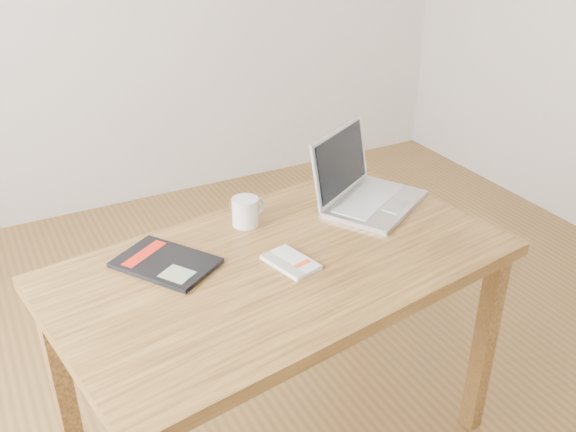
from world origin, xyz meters
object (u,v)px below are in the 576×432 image
black_guidebook (166,263)px  coffee_mug (246,211)px  white_guidebook (291,262)px  laptop (363,188)px  desk (282,286)px

black_guidebook → coffee_mug: bearing=-12.9°
white_guidebook → laptop: (0.40, 0.23, 0.04)m
white_guidebook → laptop: laptop is taller
white_guidebook → coffee_mug: 0.28m
white_guidebook → coffee_mug: size_ratio=1.49×
laptop → desk: bearing=176.2°
desk → laptop: bearing=17.1°
white_guidebook → laptop: 0.46m
black_guidebook → laptop: (0.71, 0.07, 0.04)m
desk → white_guidebook: (0.01, -0.03, 0.10)m
white_guidebook → coffee_mug: coffee_mug is taller
desk → laptop: laptop is taller
white_guidebook → black_guidebook: same height
black_guidebook → coffee_mug: coffee_mug is taller
desk → black_guidebook: bearing=148.1°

